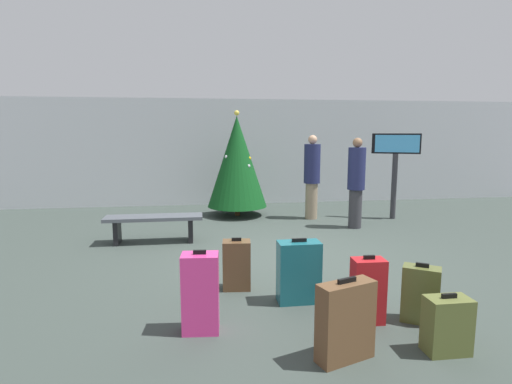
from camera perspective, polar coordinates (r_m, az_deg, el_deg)
ground_plane at (r=6.48m, az=5.15°, el=-9.05°), size 16.00×16.00×0.00m
back_wall at (r=11.09m, az=-0.67°, el=5.64°), size 16.00×0.20×2.80m
holiday_tree at (r=9.39m, az=-2.68°, el=4.29°), size 1.38×1.38×2.43m
flight_info_kiosk at (r=9.54m, az=18.98°, el=4.49°), size 0.97×0.50×1.91m
waiting_bench at (r=7.40m, az=-14.11°, el=-4.13°), size 1.69×0.44×0.48m
traveller_0 at (r=8.43m, az=13.88°, el=1.53°), size 0.49×0.49×1.83m
traveller_1 at (r=9.15m, az=7.85°, el=2.37°), size 0.38×0.38×1.87m
suitcase_0 at (r=5.13m, az=-2.73°, el=-10.18°), size 0.36×0.27×0.65m
suitcase_1 at (r=3.70m, az=12.46°, el=-17.31°), size 0.55×0.35×0.73m
suitcase_2 at (r=4.10m, az=-7.80°, el=-13.88°), size 0.37×0.27×0.82m
suitcase_3 at (r=4.13m, az=25.24°, el=-16.57°), size 0.39×0.23×0.55m
suitcase_4 at (r=4.42m, az=15.42°, el=-13.21°), size 0.34×0.23×0.71m
suitcase_5 at (r=4.61m, az=22.10°, el=-13.17°), size 0.41×0.37×0.63m
suitcase_6 at (r=4.76m, az=6.02°, el=-11.09°), size 0.48×0.26×0.75m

